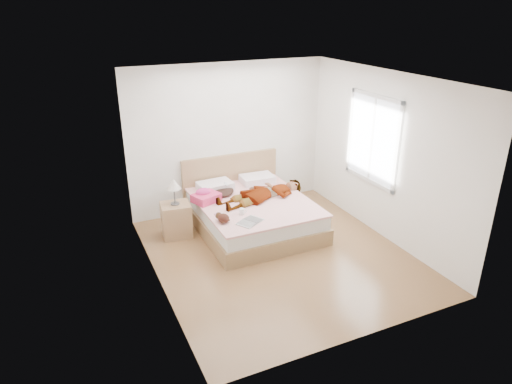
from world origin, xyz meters
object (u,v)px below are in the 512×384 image
woman (263,191)px  bed (251,212)px  towel (205,196)px  plush_toy (223,218)px  magazine (250,222)px  nightstand (176,217)px  coffee_mug (242,211)px  phone (226,184)px

woman → bed: size_ratio=0.77×
towel → plush_toy: 0.83m
magazine → nightstand: (-0.86, 1.00, -0.19)m
magazine → woman: bearing=53.1°
towel → coffee_mug: towel is taller
towel → magazine: bearing=-70.9°
woman → nightstand: bearing=-109.6°
towel → nightstand: size_ratio=0.51×
towel → nightstand: bearing=-179.2°
woman → bed: bearing=-104.3°
coffee_mug → nightstand: (-0.85, 0.69, -0.23)m
magazine → coffee_mug: bearing=90.3°
phone → bed: bed is taller
woman → phone: bearing=-139.5°
bed → magazine: bearing=-115.2°
woman → towel: woman is taller
bed → phone: bearing=126.7°
bed → towel: bed is taller
magazine → nightstand: size_ratio=0.47×
magazine → phone: bearing=86.1°
bed → magazine: (-0.37, -0.79, 0.24)m
plush_toy → phone: bearing=66.0°
coffee_mug → woman: bearing=38.9°
towel → nightstand: 0.58m
towel → coffee_mug: (0.35, -0.70, -0.04)m
bed → nightstand: size_ratio=2.13×
woman → phone: 0.64m
bed → coffee_mug: bed is taller
phone → magazine: phone is taller
phone → coffee_mug: (-0.08, -0.87, -0.12)m
coffee_mug → bed: bearing=52.5°
towel → magazine: 1.06m
woman → magazine: (-0.58, -0.77, -0.10)m
towel → phone: bearing=21.8°
towel → plush_toy: bearing=-91.3°
magazine → nightstand: nightstand is taller
magazine → towel: bearing=109.1°
woman → magazine: size_ratio=3.49×
magazine → nightstand: bearing=130.7°
plush_toy → nightstand: 0.99m
bed → towel: 0.82m
woman → nightstand: nightstand is taller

